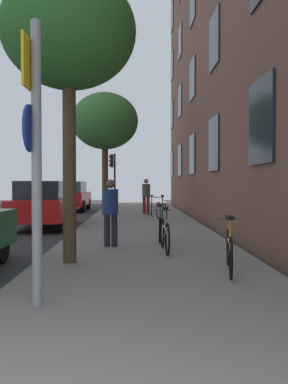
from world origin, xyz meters
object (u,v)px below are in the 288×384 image
object	(u,v)px
bicycle_1	(165,234)
pedestrian_1	(146,194)
bicycle_2	(160,226)
bicycle_3	(162,210)
pedestrian_0	(111,208)
bicycle_4	(152,207)
sign_post	(34,143)
tree_far	(105,122)
traffic_light	(113,170)
tree_near	(69,34)
car_2	(70,196)
bicycle_0	(229,250)
car_1	(43,204)

from	to	relation	value
bicycle_1	pedestrian_1	bearing A→B (deg)	90.56
bicycle_2	bicycle_1	bearing A→B (deg)	-90.27
bicycle_3	pedestrian_0	distance (m)	6.64
bicycle_4	pedestrian_0	size ratio (longest dim) A/B	1.03
sign_post	tree_far	world-z (taller)	tree_far
bicycle_2	traffic_light	bearing A→B (deg)	97.24
sign_post	tree_near	xyz separation A→B (m)	(-0.00, 2.66, 2.23)
sign_post	car_2	bearing A→B (deg)	97.49
bicycle_1	pedestrian_1	world-z (taller)	pedestrian_1
tree_far	car_2	bearing A→B (deg)	118.79
sign_post	bicycle_0	bearing A→B (deg)	33.09
tree_far	bicycle_4	world-z (taller)	tree_far
tree_near	bicycle_0	bearing A→B (deg)	-17.71
pedestrian_1	sign_post	bearing A→B (deg)	-96.99
bicycle_4	bicycle_1	bearing A→B (deg)	-90.76
bicycle_1	bicycle_4	size ratio (longest dim) A/B	1.06
tree_near	tree_far	world-z (taller)	tree_far
tree_near	bicycle_3	distance (m)	9.39
bicycle_1	bicycle_3	xyz separation A→B (m)	(0.40, 7.16, 0.02)
bicycle_0	tree_near	bearing A→B (deg)	162.29
bicycle_0	pedestrian_1	xyz separation A→B (m)	(-1.01, 12.27, 0.57)
pedestrian_0	pedestrian_1	world-z (taller)	pedestrian_1
tree_far	bicycle_3	world-z (taller)	tree_far
bicycle_3	pedestrian_1	size ratio (longest dim) A/B	1.01
tree_near	pedestrian_0	bearing A→B (deg)	71.02
tree_far	pedestrian_1	distance (m)	3.78
bicycle_1	bicycle_3	world-z (taller)	bicycle_3
bicycle_3	pedestrian_1	bearing A→B (deg)	99.25
tree_far	pedestrian_0	distance (m)	10.02
bicycle_3	car_2	bearing A→B (deg)	123.19
car_2	car_1	bearing A→B (deg)	-87.42
tree_near	bicycle_3	world-z (taller)	tree_near
car_1	bicycle_3	bearing A→B (deg)	18.90
bicycle_1	pedestrian_1	xyz separation A→B (m)	(-0.10, 10.25, 0.56)
car_1	tree_far	bearing A→B (deg)	67.45
bicycle_1	traffic_light	bearing A→B (deg)	96.52
sign_post	pedestrian_0	world-z (taller)	sign_post
car_1	sign_post	bearing A→B (deg)	-78.24
tree_near	bicycle_2	size ratio (longest dim) A/B	3.22
tree_far	bicycle_1	distance (m)	11.02
traffic_light	bicycle_2	xyz separation A→B (m)	(1.98, -15.60, -1.88)
bicycle_1	car_2	size ratio (longest dim) A/B	0.41
traffic_light	bicycle_3	xyz separation A→B (m)	(2.38, -10.11, -1.86)
traffic_light	pedestrian_1	distance (m)	7.39
bicycle_2	bicycle_3	world-z (taller)	bicycle_3
tree_near	tree_far	xyz separation A→B (m)	(-0.14, 11.29, 0.06)
tree_far	bicycle_4	bearing A→B (deg)	-14.27
sign_post	car_1	xyz separation A→B (m)	(-1.98, 9.52, -1.20)
tree_far	pedestrian_1	bearing A→B (deg)	3.33
sign_post	bicycle_4	size ratio (longest dim) A/B	2.14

